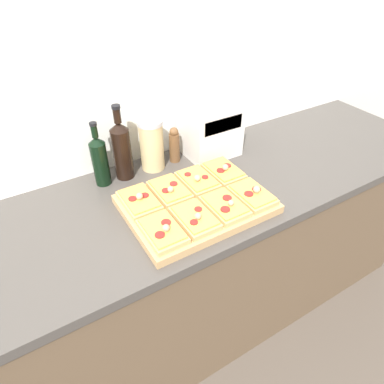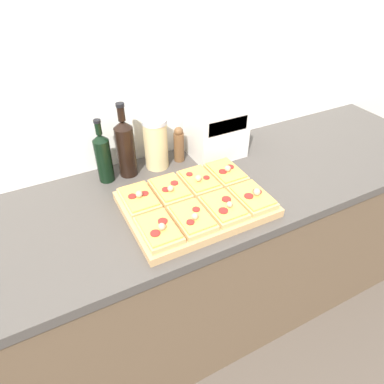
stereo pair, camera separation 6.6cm
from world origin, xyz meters
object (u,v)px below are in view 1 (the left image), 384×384
object	(u,v)px
grain_jar_tall	(152,145)
toaster_oven	(211,131)
wine_bottle	(122,149)
pepper_mill	(174,145)
cutting_board	(196,204)
olive_oil_bottle	(100,160)

from	to	relation	value
grain_jar_tall	toaster_oven	distance (m)	0.28
wine_bottle	toaster_oven	bearing A→B (deg)	-3.32
wine_bottle	pepper_mill	distance (m)	0.24
cutting_board	pepper_mill	world-z (taller)	pepper_mill
olive_oil_bottle	pepper_mill	size ratio (longest dim) A/B	1.65
wine_bottle	toaster_oven	xyz separation A→B (m)	(0.41, -0.02, -0.02)
toaster_oven	olive_oil_bottle	bearing A→B (deg)	177.30
wine_bottle	cutting_board	bearing A→B (deg)	-65.82
cutting_board	wine_bottle	size ratio (longest dim) A/B	1.64
wine_bottle	toaster_oven	distance (m)	0.41
olive_oil_bottle	pepper_mill	bearing A→B (deg)	0.00
olive_oil_bottle	pepper_mill	distance (m)	0.33
wine_bottle	pepper_mill	xyz separation A→B (m)	(0.24, 0.00, -0.05)
olive_oil_bottle	grain_jar_tall	size ratio (longest dim) A/B	1.20
olive_oil_bottle	wine_bottle	bearing A→B (deg)	0.00
wine_bottle	olive_oil_bottle	bearing A→B (deg)	180.00
toaster_oven	pepper_mill	bearing A→B (deg)	172.18
cutting_board	pepper_mill	bearing A→B (deg)	74.69
cutting_board	olive_oil_bottle	xyz separation A→B (m)	(-0.24, 0.33, 0.09)
grain_jar_tall	toaster_oven	xyz separation A→B (m)	(0.28, -0.02, -0.00)
grain_jar_tall	wine_bottle	bearing A→B (deg)	180.00
olive_oil_bottle	toaster_oven	xyz separation A→B (m)	(0.51, -0.02, 0.00)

